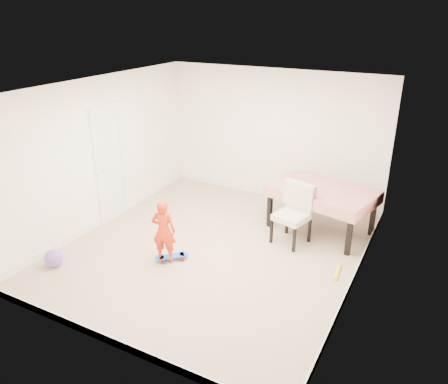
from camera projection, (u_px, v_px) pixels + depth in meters
The scene contains 17 objects.
ground at pixel (213, 249), 7.14m from camera, with size 5.00×5.00×0.00m, color tan.
ceiling at pixel (211, 89), 6.14m from camera, with size 4.50×5.00×0.04m, color white.
wall_back at pixel (273, 135), 8.65m from camera, with size 4.50×0.04×2.60m, color white.
wall_front at pixel (97, 247), 4.61m from camera, with size 4.50×0.04×2.60m, color white.
wall_left at pixel (100, 153), 7.59m from camera, with size 0.04×5.00×2.60m, color white.
wall_right at pixel (361, 202), 5.67m from camera, with size 0.04×5.00×2.60m, color white.
door at pixel (114, 163), 7.94m from camera, with size 0.10×0.94×2.11m, color white.
baseboard_back at pixel (271, 193), 9.14m from camera, with size 4.50×0.02×0.12m, color white.
baseboard_front at pixel (109, 340), 5.08m from camera, with size 4.50×0.02×0.12m, color white.
baseboard_left at pixel (107, 217), 8.08m from camera, with size 0.02×5.00×0.12m, color white.
baseboard_right at pixel (351, 282), 6.15m from camera, with size 0.02×5.00×0.12m, color white.
dining_table at pixel (321, 209), 7.57m from camera, with size 1.72×1.08×0.81m, color #B5090B, non-canonical shape.
dining_chair at pixel (292, 215), 7.14m from camera, with size 0.55×0.63×1.01m, color white, non-canonical shape.
skateboard at pixel (172, 258), 6.80m from camera, with size 0.54×0.19×0.08m, color blue, non-canonical shape.
child at pixel (164, 233), 6.58m from camera, with size 0.36×0.24×1.00m, color red.
balloon at pixel (54, 258), 6.60m from camera, with size 0.28×0.28×0.28m, color #7852C7.
foam_toy at pixel (337, 272), 6.45m from camera, with size 0.06×0.06×0.40m, color yellow.
Camera 1 is at (3.07, -5.41, 3.62)m, focal length 35.00 mm.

